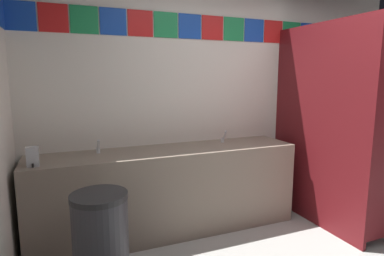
% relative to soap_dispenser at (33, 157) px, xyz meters
% --- Properties ---
extents(wall_back, '(4.42, 0.09, 2.67)m').
position_rel_soap_dispenser_xyz_m(wall_back, '(2.03, 0.48, 0.42)').
color(wall_back, silver).
rests_on(wall_back, ground_plane).
extents(vanity_counter, '(2.61, 0.56, 0.84)m').
position_rel_soap_dispenser_xyz_m(vanity_counter, '(1.18, 0.16, -0.49)').
color(vanity_counter, gray).
rests_on(vanity_counter, ground_plane).
extents(faucet_left, '(0.04, 0.10, 0.14)m').
position_rel_soap_dispenser_xyz_m(faucet_left, '(0.53, 0.25, -0.03)').
color(faucet_left, silver).
rests_on(faucet_left, vanity_counter).
extents(faucet_right, '(0.04, 0.10, 0.14)m').
position_rel_soap_dispenser_xyz_m(faucet_right, '(1.83, 0.25, -0.03)').
color(faucet_right, silver).
rests_on(faucet_right, vanity_counter).
extents(soap_dispenser, '(0.09, 0.09, 0.16)m').
position_rel_soap_dispenser_xyz_m(soap_dispenser, '(0.00, 0.00, 0.00)').
color(soap_dispenser, '#B7BABF').
rests_on(soap_dispenser, vanity_counter).
extents(stall_divider, '(0.92, 1.32, 2.08)m').
position_rel_soap_dispenser_xyz_m(stall_divider, '(2.84, -0.47, 0.12)').
color(stall_divider, maroon).
rests_on(stall_divider, ground_plane).
extents(toilet, '(0.39, 0.49, 0.74)m').
position_rel_soap_dispenser_xyz_m(toilet, '(3.24, 0.05, -0.62)').
color(toilet, white).
rests_on(toilet, ground_plane).
extents(trash_bin, '(0.39, 0.39, 0.75)m').
position_rel_soap_dispenser_xyz_m(trash_bin, '(0.44, -0.56, -0.54)').
color(trash_bin, '#333338').
rests_on(trash_bin, ground_plane).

